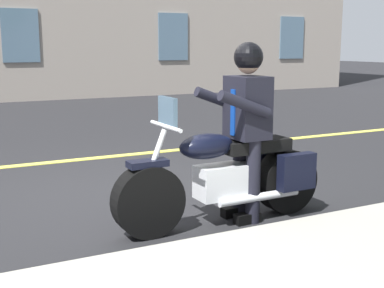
{
  "coord_description": "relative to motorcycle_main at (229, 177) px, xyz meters",
  "views": [
    {
      "loc": [
        1.82,
        5.61,
        1.71
      ],
      "look_at": [
        -0.44,
        1.13,
        0.75
      ],
      "focal_mm": 48.47,
      "sensor_mm": 36.0,
      "label": 1
    }
  ],
  "objects": [
    {
      "name": "rider_main",
      "position": [
        -0.19,
        -0.01,
        0.58
      ],
      "size": [
        0.62,
        0.55,
        1.74
      ],
      "color": "black",
      "rests_on": "ground_plane"
    },
    {
      "name": "lane_center_stripe",
      "position": [
        0.69,
        -3.43,
        -0.45
      ],
      "size": [
        60.0,
        0.16,
        0.01
      ],
      "primitive_type": "cube",
      "color": "#E5DB4C",
      "rests_on": "ground_plane"
    },
    {
      "name": "ground_plane",
      "position": [
        0.69,
        -1.43,
        -0.45
      ],
      "size": [
        80.0,
        80.0,
        0.0
      ],
      "primitive_type": "plane",
      "color": "black"
    },
    {
      "name": "motorcycle_main",
      "position": [
        0.0,
        0.0,
        0.0
      ],
      "size": [
        2.21,
        0.61,
        1.26
      ],
      "color": "black",
      "rests_on": "ground_plane"
    }
  ]
}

